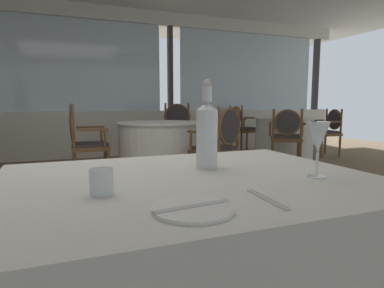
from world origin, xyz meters
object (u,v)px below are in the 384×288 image
at_px(dining_chair_0_1, 221,141).
at_px(dining_chair_1_1, 328,128).
at_px(water_bottle, 207,133).
at_px(dining_chair_0_0, 82,137).
at_px(water_tumbler, 102,182).
at_px(dining_chair_1_2, 241,125).
at_px(side_plate, 193,209).
at_px(wine_glass, 318,138).
at_px(dining_chair_0_2, 176,128).
at_px(dining_chair_1_0, 287,133).

xyz_separation_m(dining_chair_0_1, dining_chair_1_1, (2.92, 1.35, -0.03)).
bearing_deg(water_bottle, dining_chair_0_0, 95.98).
relative_size(water_tumbler, dining_chair_1_2, 0.08).
distance_m(water_tumbler, dining_chair_0_1, 2.99).
bearing_deg(dining_chair_0_0, water_bottle, -83.42).
height_order(side_plate, dining_chair_1_1, dining_chair_1_1).
distance_m(wine_glass, dining_chair_1_2, 5.44).
bearing_deg(dining_chair_0_1, water_bottle, 123.16).
distance_m(dining_chair_0_1, dining_chair_1_1, 3.22).
bearing_deg(water_tumbler, wine_glass, -3.75).
height_order(dining_chair_0_2, dining_chair_1_2, dining_chair_0_2).
bearing_deg(dining_chair_1_2, wine_glass, -52.26).
bearing_deg(dining_chair_1_0, water_tumbler, 170.79).
bearing_deg(dining_chair_1_1, dining_chair_1_0, 30.00).
bearing_deg(wine_glass, dining_chair_1_2, 63.02).
height_order(side_plate, dining_chair_0_0, dining_chair_0_0).
distance_m(water_bottle, dining_chair_0_0, 3.20).
relative_size(side_plate, dining_chair_1_1, 0.22).
xyz_separation_m(side_plate, dining_chair_0_1, (1.42, 2.73, -0.19)).
distance_m(dining_chair_0_1, dining_chair_1_2, 2.77).
bearing_deg(dining_chair_1_0, dining_chair_0_2, 86.75).
distance_m(water_bottle, dining_chair_1_2, 5.33).
xyz_separation_m(water_tumbler, dining_chair_1_0, (3.04, 3.16, -0.23)).
xyz_separation_m(side_plate, dining_chair_1_2, (2.99, 5.01, -0.18)).
relative_size(water_bottle, dining_chair_1_1, 0.39).
xyz_separation_m(water_bottle, dining_chair_1_1, (4.10, 3.62, -0.35)).
distance_m(water_bottle, dining_chair_0_1, 2.58).
relative_size(dining_chair_0_1, dining_chair_0_2, 0.95).
relative_size(wine_glass, dining_chair_0_0, 0.19).
bearing_deg(dining_chair_1_2, water_bottle, -56.42).
bearing_deg(dining_chair_1_2, dining_chair_0_1, -59.84).
bearing_deg(dining_chair_0_0, dining_chair_0_2, 29.99).
xyz_separation_m(dining_chair_0_0, dining_chair_1_2, (3.09, 1.39, -0.00)).
relative_size(water_tumbler, dining_chair_1_0, 0.08).
relative_size(wine_glass, water_tumbler, 2.65).
xyz_separation_m(dining_chair_0_0, dining_chair_0_2, (1.53, 0.86, 0.01)).
distance_m(side_plate, dining_chair_0_1, 3.08).
relative_size(side_plate, dining_chair_0_1, 0.21).
distance_m(water_bottle, dining_chair_1_0, 3.94).
relative_size(side_plate, water_bottle, 0.58).
height_order(water_tumbler, dining_chair_1_2, dining_chair_1_2).
relative_size(dining_chair_0_1, dining_chair_1_0, 1.04).
relative_size(side_plate, dining_chair_0_0, 0.20).
height_order(dining_chair_0_2, dining_chair_1_0, dining_chair_0_2).
xyz_separation_m(wine_glass, dining_chair_1_1, (3.81, 3.90, -0.35)).
bearing_deg(water_tumbler, dining_chair_0_2, 69.17).
xyz_separation_m(side_plate, wine_glass, (0.53, 0.18, 0.13)).
height_order(side_plate, water_bottle, water_bottle).
height_order(side_plate, dining_chair_0_2, dining_chair_0_2).
height_order(dining_chair_0_0, dining_chair_1_0, dining_chair_0_0).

